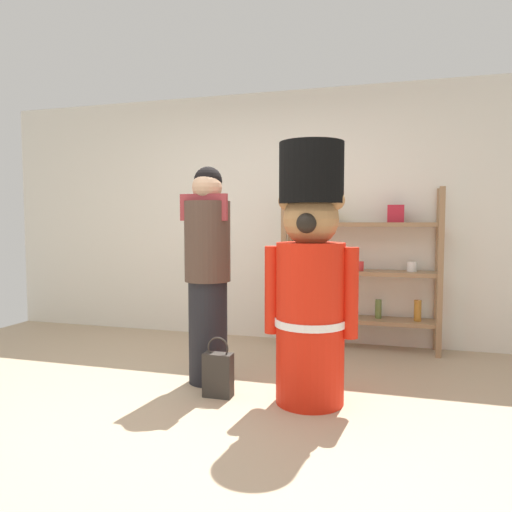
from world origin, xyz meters
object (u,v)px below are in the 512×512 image
Objects in this scene: person_shopper at (208,271)px; shopping_bag at (218,374)px; merchandise_shelf at (360,268)px; teddy_bear_guard at (311,279)px.

shopping_bag is at bearing -56.24° from person_shopper.
merchandise_shelf is 1.97m from shopping_bag.
teddy_bear_guard is 0.86m from person_shopper.
teddy_bear_guard is at bearing 6.76° from shopping_bag.
teddy_bear_guard is 1.07× the size of person_shopper.
merchandise_shelf is 0.94× the size of person_shopper.
teddy_bear_guard is 4.10× the size of shopping_bag.
merchandise_shelf is at bearing 82.22° from teddy_bear_guard.
teddy_bear_guard is 0.95m from shopping_bag.
merchandise_shelf is at bearing 52.69° from person_shopper.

